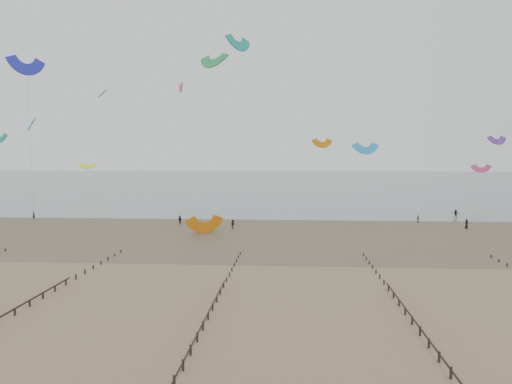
% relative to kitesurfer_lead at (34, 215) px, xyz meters
% --- Properties ---
extents(ground, '(500.00, 500.00, 0.00)m').
position_rel_kitesurfer_lead_xyz_m(ground, '(46.56, -47.99, -0.85)').
color(ground, brown).
rests_on(ground, ground).
extents(sea_and_shore, '(500.00, 665.00, 0.03)m').
position_rel_kitesurfer_lead_xyz_m(sea_and_shore, '(42.48, -13.59, -0.84)').
color(sea_and_shore, '#475654').
rests_on(sea_and_shore, ground).
extents(groynes, '(72.16, 50.16, 1.00)m').
position_rel_kitesurfer_lead_xyz_m(groynes, '(50.56, -67.04, -0.38)').
color(groynes, black).
rests_on(groynes, ground).
extents(kitesurfer_lead, '(0.72, 0.58, 1.70)m').
position_rel_kitesurfer_lead_xyz_m(kitesurfer_lead, '(0.00, 0.00, 0.00)').
color(kitesurfer_lead, black).
rests_on(kitesurfer_lead, ground).
extents(kitesurfers, '(137.87, 21.73, 1.86)m').
position_rel_kitesurfer_lead_xyz_m(kitesurfers, '(69.45, -0.71, 0.04)').
color(kitesurfers, black).
rests_on(kitesurfers, ground).
extents(grounded_kite, '(8.03, 7.64, 3.49)m').
position_rel_kitesurfer_lead_xyz_m(grounded_kite, '(41.98, -16.63, -0.85)').
color(grounded_kite, orange).
rests_on(grounded_kite, ground).
extents(kites_airborne, '(260.32, 122.96, 39.47)m').
position_rel_kitesurfer_lead_xyz_m(kites_airborne, '(33.05, 42.90, 22.17)').
color(kites_airborne, '#A7173A').
rests_on(kites_airborne, ground).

